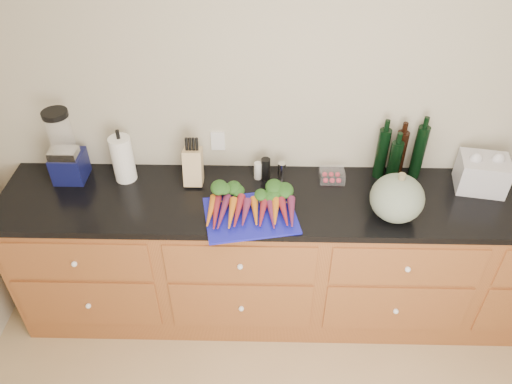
{
  "coord_description": "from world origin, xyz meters",
  "views": [
    {
      "loc": [
        -0.33,
        -0.85,
        2.73
      ],
      "look_at": [
        -0.37,
        1.2,
        1.06
      ],
      "focal_mm": 35.0,
      "sensor_mm": 36.0,
      "label": 1
    }
  ],
  "objects_px": {
    "blender_appliance": "(65,150)",
    "tomato_box": "(332,175)",
    "squash": "(397,198)",
    "carrots": "(251,205)",
    "paper_towel": "(123,159)",
    "cutting_board": "(251,215)",
    "knife_block": "(193,167)"
  },
  "relations": [
    {
      "from": "blender_appliance",
      "to": "knife_block",
      "type": "relative_size",
      "value": 2.11
    },
    {
      "from": "squash",
      "to": "paper_towel",
      "type": "bearing_deg",
      "value": 168.6
    },
    {
      "from": "paper_towel",
      "to": "knife_block",
      "type": "xyz_separation_m",
      "value": [
        0.4,
        -0.02,
        -0.03
      ]
    },
    {
      "from": "cutting_board",
      "to": "carrots",
      "type": "xyz_separation_m",
      "value": [
        -0.0,
        0.05,
        0.03
      ]
    },
    {
      "from": "carrots",
      "to": "paper_towel",
      "type": "height_order",
      "value": "paper_towel"
    },
    {
      "from": "cutting_board",
      "to": "knife_block",
      "type": "distance_m",
      "value": 0.46
    },
    {
      "from": "carrots",
      "to": "tomato_box",
      "type": "bearing_deg",
      "value": 31.51
    },
    {
      "from": "carrots",
      "to": "squash",
      "type": "xyz_separation_m",
      "value": [
        0.76,
        -0.03,
        0.09
      ]
    },
    {
      "from": "cutting_board",
      "to": "blender_appliance",
      "type": "distance_m",
      "value": 1.12
    },
    {
      "from": "squash",
      "to": "knife_block",
      "type": "bearing_deg",
      "value": 165.57
    },
    {
      "from": "knife_block",
      "to": "paper_towel",
      "type": "bearing_deg",
      "value": 177.16
    },
    {
      "from": "cutting_board",
      "to": "knife_block",
      "type": "bearing_deg",
      "value": 138.21
    },
    {
      "from": "tomato_box",
      "to": "blender_appliance",
      "type": "bearing_deg",
      "value": -179.53
    },
    {
      "from": "blender_appliance",
      "to": "tomato_box",
      "type": "xyz_separation_m",
      "value": [
        1.52,
        0.01,
        -0.16
      ]
    },
    {
      "from": "carrots",
      "to": "knife_block",
      "type": "relative_size",
      "value": 2.23
    },
    {
      "from": "carrots",
      "to": "squash",
      "type": "height_order",
      "value": "squash"
    },
    {
      "from": "knife_block",
      "to": "squash",
      "type": "bearing_deg",
      "value": -14.43
    },
    {
      "from": "cutting_board",
      "to": "paper_towel",
      "type": "xyz_separation_m",
      "value": [
        -0.74,
        0.32,
        0.13
      ]
    },
    {
      "from": "blender_appliance",
      "to": "knife_block",
      "type": "bearing_deg",
      "value": -1.4
    },
    {
      "from": "squash",
      "to": "carrots",
      "type": "bearing_deg",
      "value": 177.89
    },
    {
      "from": "carrots",
      "to": "knife_block",
      "type": "xyz_separation_m",
      "value": [
        -0.34,
        0.25,
        0.06
      ]
    },
    {
      "from": "carrots",
      "to": "squash",
      "type": "relative_size",
      "value": 1.67
    },
    {
      "from": "paper_towel",
      "to": "blender_appliance",
      "type": "bearing_deg",
      "value": -179.56
    },
    {
      "from": "carrots",
      "to": "blender_appliance",
      "type": "height_order",
      "value": "blender_appliance"
    },
    {
      "from": "blender_appliance",
      "to": "cutting_board",
      "type": "bearing_deg",
      "value": -16.74
    },
    {
      "from": "blender_appliance",
      "to": "tomato_box",
      "type": "height_order",
      "value": "blender_appliance"
    },
    {
      "from": "cutting_board",
      "to": "carrots",
      "type": "bearing_deg",
      "value": 90.0
    },
    {
      "from": "squash",
      "to": "tomato_box",
      "type": "relative_size",
      "value": 1.98
    },
    {
      "from": "tomato_box",
      "to": "carrots",
      "type": "bearing_deg",
      "value": -148.49
    },
    {
      "from": "cutting_board",
      "to": "blender_appliance",
      "type": "height_order",
      "value": "blender_appliance"
    },
    {
      "from": "blender_appliance",
      "to": "tomato_box",
      "type": "distance_m",
      "value": 1.53
    },
    {
      "from": "carrots",
      "to": "blender_appliance",
      "type": "xyz_separation_m",
      "value": [
        -1.06,
        0.27,
        0.15
      ]
    }
  ]
}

